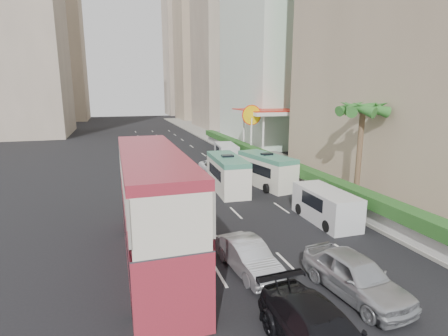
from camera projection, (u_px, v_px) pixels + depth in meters
name	position (u px, v px, depth m)	size (l,w,h in m)	color
ground_plane	(276.00, 244.00, 17.61)	(200.00, 200.00, 0.00)	black
double_decker_bus	(154.00, 208.00, 15.32)	(2.50, 11.00, 5.06)	maroon
car_silver_lane_a	(248.00, 271.00, 14.99)	(1.42, 4.08, 1.34)	#B0B2B7
car_silver_lane_b	(354.00, 294.00, 13.24)	(1.87, 4.66, 1.59)	#B0B2B7
van_asset	(215.00, 175.00, 32.18)	(2.19, 4.74, 1.32)	silver
minibus_near	(227.00, 174.00, 27.00)	(1.99, 5.98, 2.65)	silver
minibus_far	(266.00, 170.00, 28.26)	(1.93, 5.80, 2.57)	silver
panel_van_near	(326.00, 206.00, 20.58)	(1.89, 4.72, 1.89)	silver
panel_van_far	(226.00, 153.00, 38.15)	(1.94, 4.84, 1.94)	silver
sidewalk	(254.00, 153.00, 43.53)	(6.00, 120.00, 0.18)	#99968C
kerb_wall	(271.00, 167.00, 32.33)	(0.30, 44.00, 1.00)	silver
hedge	(271.00, 158.00, 32.15)	(1.10, 44.00, 0.70)	#2D6626
palm_tree	(359.00, 156.00, 22.90)	(0.36, 0.36, 6.40)	brown
shell_station	(269.00, 133.00, 41.39)	(6.50, 8.00, 5.50)	silver
tower_mid	(236.00, 5.00, 71.60)	(16.00, 16.00, 50.00)	#B3A18D
tower_far_a	(203.00, 37.00, 94.32)	(14.00, 14.00, 44.00)	tan
tower_far_b	(187.00, 53.00, 115.25)	(14.00, 14.00, 40.00)	#B3A18D
tower_left_b	(49.00, 31.00, 90.16)	(16.00, 16.00, 46.00)	tan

